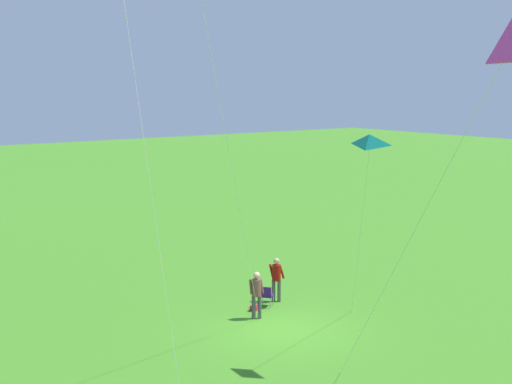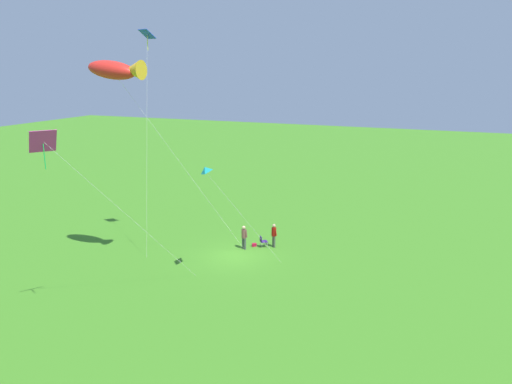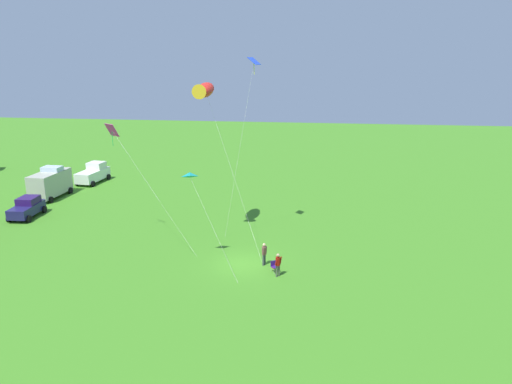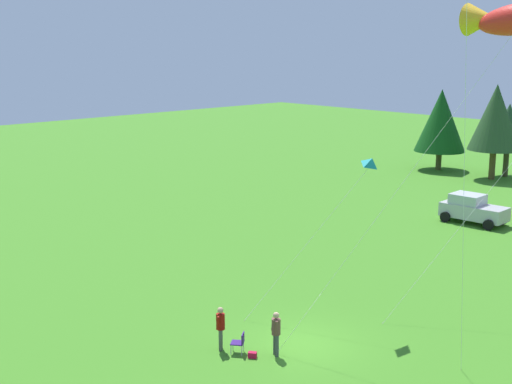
# 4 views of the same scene
# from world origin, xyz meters

# --- Properties ---
(ground_plane) EXTENTS (160.00, 160.00, 0.00)m
(ground_plane) POSITION_xyz_m (0.00, 0.00, 0.00)
(ground_plane) COLOR #3C7E1F
(person_kite_flyer) EXTENTS (0.54, 0.45, 1.74)m
(person_kite_flyer) POSITION_xyz_m (0.02, -1.51, 1.02)
(person_kite_flyer) COLOR #3F4545
(person_kite_flyer) RESTS_ON ground
(folding_chair) EXTENTS (0.67, 0.67, 0.82)m
(folding_chair) POSITION_xyz_m (-1.06, -2.39, 0.49)
(folding_chair) COLOR navy
(folding_chair) RESTS_ON ground
(person_spectator) EXTENTS (0.54, 0.53, 1.74)m
(person_spectator) POSITION_xyz_m (-1.81, -2.70, 1.02)
(person_spectator) COLOR #4A5142
(person_spectator) RESTS_ON ground
(backpack_on_grass) EXTENTS (0.39, 0.36, 0.22)m
(backpack_on_grass) POSITION_xyz_m (-0.44, -2.30, 0.11)
(backpack_on_grass) COLOR #B61031
(backpack_on_grass) RESTS_ON ground
(car_navy_hatch) EXTENTS (4.29, 2.40, 1.89)m
(car_navy_hatch) POSITION_xyz_m (8.42, 22.63, 0.95)
(car_navy_hatch) COLOR #1E1C52
(car_navy_hatch) RESTS_ON ground
(van_motorhome_grey) EXTENTS (5.51, 2.84, 3.34)m
(van_motorhome_grey) POSITION_xyz_m (15.15, 23.89, 1.64)
(van_motorhome_grey) COLOR #A4A694
(van_motorhome_grey) RESTS_ON ground
(truck_white_pickup) EXTENTS (5.19, 2.85, 2.34)m
(truck_white_pickup) POSITION_xyz_m (22.13, 22.20, 1.10)
(truck_white_pickup) COLOR white
(truck_white_pickup) RESTS_ON ground
(kite_large_fish) EXTENTS (7.97, 6.23, 13.22)m
(kite_large_fish) POSITION_xyz_m (5.78, 4.11, 12.49)
(kite_large_fish) COLOR red
(kite_large_fish) RESTS_ON ground
(kite_delta_teal) EXTENTS (3.87, 4.64, 7.09)m
(kite_delta_teal) POSITION_xyz_m (0.07, 4.00, 6.81)
(kite_delta_teal) COLOR teal
(kite_delta_teal) RESTS_ON ground
(kite_diamond_rainbow) EXTENTS (4.13, 8.42, 9.83)m
(kite_diamond_rainbow) POSITION_xyz_m (4.42, 11.50, 9.08)
(kite_diamond_rainbow) COLOR #D13293
(kite_diamond_rainbow) RESTS_ON ground
(kite_diamond_blue) EXTENTS (1.31, 3.02, 15.08)m
(kite_diamond_blue) POSITION_xyz_m (6.22, 0.16, 14.23)
(kite_diamond_blue) COLOR blue
(kite_diamond_blue) RESTS_ON ground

